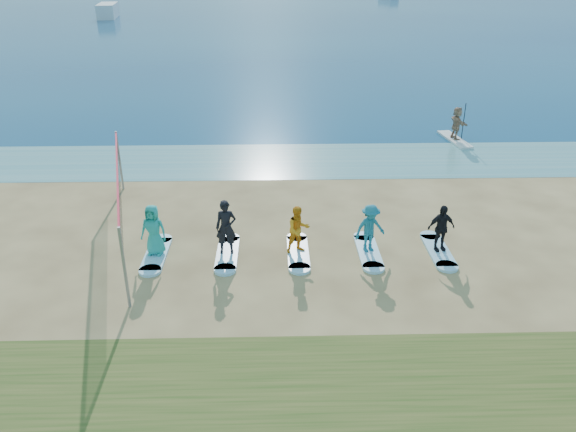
{
  "coord_description": "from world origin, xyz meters",
  "views": [
    {
      "loc": [
        -1.65,
        -14.83,
        9.07
      ],
      "look_at": [
        -1.19,
        2.0,
        1.1
      ],
      "focal_mm": 35.0,
      "sensor_mm": 36.0,
      "label": 1
    }
  ],
  "objects_px": {
    "boat_offshore_a": "(109,18)",
    "surfboard_2": "(298,252)",
    "surfboard_4": "(438,251)",
    "paddleboard": "(455,140)",
    "student_0": "(153,230)",
    "surfboard_1": "(227,253)",
    "paddleboarder": "(457,123)",
    "student_2": "(298,230)",
    "surfboard_3": "(368,252)",
    "volleyball_net": "(119,186)",
    "surfboard_0": "(156,254)",
    "student_4": "(441,228)",
    "student_3": "(370,228)",
    "student_1": "(226,227)"
  },
  "relations": [
    {
      "from": "boat_offshore_a",
      "to": "student_0",
      "type": "relative_size",
      "value": 4.23
    },
    {
      "from": "paddleboarder",
      "to": "student_0",
      "type": "distance_m",
      "value": 18.03
    },
    {
      "from": "surfboard_4",
      "to": "student_4",
      "type": "relative_size",
      "value": 1.38
    },
    {
      "from": "student_1",
      "to": "volleyball_net",
      "type": "bearing_deg",
      "value": 157.91
    },
    {
      "from": "student_2",
      "to": "volleyball_net",
      "type": "bearing_deg",
      "value": 147.16
    },
    {
      "from": "paddleboarder",
      "to": "surfboard_0",
      "type": "relative_size",
      "value": 0.76
    },
    {
      "from": "surfboard_0",
      "to": "surfboard_4",
      "type": "xyz_separation_m",
      "value": [
        9.34,
        0.0,
        0.0
      ]
    },
    {
      "from": "volleyball_net",
      "to": "student_3",
      "type": "distance_m",
      "value": 8.51
    },
    {
      "from": "paddleboard",
      "to": "student_2",
      "type": "height_order",
      "value": "student_2"
    },
    {
      "from": "paddleboard",
      "to": "paddleboarder",
      "type": "distance_m",
      "value": 0.9
    },
    {
      "from": "surfboard_4",
      "to": "student_4",
      "type": "height_order",
      "value": "student_4"
    },
    {
      "from": "student_4",
      "to": "surfboard_4",
      "type": "bearing_deg",
      "value": 0.0
    },
    {
      "from": "student_0",
      "to": "student_3",
      "type": "xyz_separation_m",
      "value": [
        7.01,
        0.0,
        -0.04
      ]
    },
    {
      "from": "paddleboarder",
      "to": "surfboard_1",
      "type": "xyz_separation_m",
      "value": [
        -11.13,
        -12.0,
        -0.92
      ]
    },
    {
      "from": "volleyball_net",
      "to": "student_0",
      "type": "relative_size",
      "value": 5.15
    },
    {
      "from": "surfboard_1",
      "to": "paddleboarder",
      "type": "bearing_deg",
      "value": 47.15
    },
    {
      "from": "volleyball_net",
      "to": "paddleboarder",
      "type": "relative_size",
      "value": 5.24
    },
    {
      "from": "volleyball_net",
      "to": "surfboard_3",
      "type": "relative_size",
      "value": 4.0
    },
    {
      "from": "student_1",
      "to": "student_4",
      "type": "bearing_deg",
      "value": -0.69
    },
    {
      "from": "boat_offshore_a",
      "to": "surfboard_2",
      "type": "xyz_separation_m",
      "value": [
        25.29,
        -73.19,
        0.04
      ]
    },
    {
      "from": "surfboard_2",
      "to": "surfboard_4",
      "type": "distance_m",
      "value": 4.67
    },
    {
      "from": "surfboard_4",
      "to": "student_4",
      "type": "xyz_separation_m",
      "value": [
        0.0,
        0.0,
        0.84
      ]
    },
    {
      "from": "surfboard_2",
      "to": "student_3",
      "type": "height_order",
      "value": "student_3"
    },
    {
      "from": "student_1",
      "to": "student_0",
      "type": "bearing_deg",
      "value": 179.31
    },
    {
      "from": "student_0",
      "to": "student_2",
      "type": "xyz_separation_m",
      "value": [
        4.67,
        0.0,
        -0.05
      ]
    },
    {
      "from": "volleyball_net",
      "to": "paddleboard",
      "type": "distance_m",
      "value": 18.27
    },
    {
      "from": "boat_offshore_a",
      "to": "student_0",
      "type": "height_order",
      "value": "student_0"
    },
    {
      "from": "surfboard_0",
      "to": "student_0",
      "type": "relative_size",
      "value": 1.29
    },
    {
      "from": "surfboard_0",
      "to": "student_4",
      "type": "height_order",
      "value": "student_4"
    },
    {
      "from": "paddleboard",
      "to": "student_4",
      "type": "xyz_separation_m",
      "value": [
        -4.12,
        -12.0,
        0.83
      ]
    },
    {
      "from": "student_1",
      "to": "surfboard_2",
      "type": "xyz_separation_m",
      "value": [
        2.34,
        0.0,
        -0.96
      ]
    },
    {
      "from": "surfboard_3",
      "to": "student_3",
      "type": "relative_size",
      "value": 1.34
    },
    {
      "from": "student_0",
      "to": "student_4",
      "type": "relative_size",
      "value": 1.07
    },
    {
      "from": "boat_offshore_a",
      "to": "surfboard_4",
      "type": "xyz_separation_m",
      "value": [
        29.96,
        -73.19,
        0.04
      ]
    },
    {
      "from": "paddleboarder",
      "to": "student_3",
      "type": "height_order",
      "value": "paddleboarder"
    },
    {
      "from": "volleyball_net",
      "to": "student_3",
      "type": "bearing_deg",
      "value": -9.77
    },
    {
      "from": "boat_offshore_a",
      "to": "surfboard_1",
      "type": "relative_size",
      "value": 3.28
    },
    {
      "from": "student_4",
      "to": "boat_offshore_a",
      "type": "bearing_deg",
      "value": 101.93
    },
    {
      "from": "student_2",
      "to": "student_3",
      "type": "distance_m",
      "value": 2.34
    },
    {
      "from": "volleyball_net",
      "to": "boat_offshore_a",
      "type": "xyz_separation_m",
      "value": [
        -19.3,
        71.75,
        -1.9
      ]
    },
    {
      "from": "paddleboard",
      "to": "surfboard_3",
      "type": "height_order",
      "value": "paddleboard"
    },
    {
      "from": "paddleboarder",
      "to": "surfboard_0",
      "type": "distance_m",
      "value": 18.06
    },
    {
      "from": "volleyball_net",
      "to": "surfboard_1",
      "type": "xyz_separation_m",
      "value": [
        3.66,
        -1.44,
        -1.86
      ]
    },
    {
      "from": "boat_offshore_a",
      "to": "surfboard_2",
      "type": "relative_size",
      "value": 3.28
    },
    {
      "from": "surfboard_1",
      "to": "surfboard_3",
      "type": "height_order",
      "value": "same"
    },
    {
      "from": "surfboard_1",
      "to": "student_1",
      "type": "bearing_deg",
      "value": 0.0
    },
    {
      "from": "student_3",
      "to": "boat_offshore_a",
      "type": "bearing_deg",
      "value": 90.63
    },
    {
      "from": "paddleboard",
      "to": "student_0",
      "type": "distance_m",
      "value": 18.06
    },
    {
      "from": "surfboard_0",
      "to": "volleyball_net",
      "type": "bearing_deg",
      "value": 132.74
    },
    {
      "from": "student_0",
      "to": "student_3",
      "type": "bearing_deg",
      "value": 9.73
    }
  ]
}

